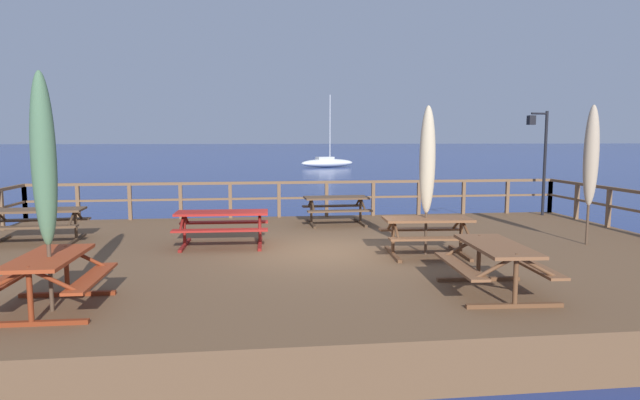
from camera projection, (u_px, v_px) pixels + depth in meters
ground_plane at (324, 284)px, 11.52m from camera, size 600.00×600.00×0.00m
wooden_deck at (324, 268)px, 11.48m from camera, size 16.24×10.44×0.72m
railing_waterside_far at (303, 193)px, 16.35m from camera, size 16.04×0.10×1.09m
picnic_table_mid_left at (427, 228)px, 11.00m from camera, size 1.85×1.50×0.78m
picnic_table_back_left at (49, 271)px, 7.46m from camera, size 1.42×1.69×0.78m
picnic_table_front_left at (336, 204)px, 14.99m from camera, size 1.79×1.45×0.78m
picnic_table_back_right at (496, 258)px, 8.27m from camera, size 1.50×1.88×0.78m
picnic_table_mid_centre at (222, 221)px, 11.95m from camera, size 2.05×1.46×0.78m
picnic_table_front_right at (36, 218)px, 12.35m from camera, size 2.12×1.50×0.78m
patio_umbrella_short_front at (427, 161)px, 10.90m from camera, size 0.32×0.32×3.03m
patio_umbrella_tall_back_right at (44, 161)px, 7.23m from camera, size 0.32×0.32×3.27m
patio_umbrella_short_back at (591, 156)px, 11.93m from camera, size 0.32×0.32×3.11m
lamp_post_hooked at (540, 147)px, 16.49m from camera, size 0.69×0.23×3.20m
sailboat_distant at (327, 163)px, 58.24m from camera, size 6.23×3.34×7.72m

